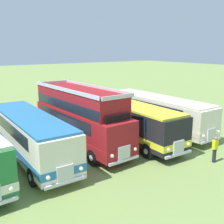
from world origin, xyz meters
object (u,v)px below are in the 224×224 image
bus_third_in_row (30,133)px  bus_fifth_in_row (125,118)px  bus_fourth_in_row (80,116)px  bus_sixth_in_row (157,111)px  marshal_person (215,149)px

bus_third_in_row → bus_fifth_in_row: size_ratio=0.93×
bus_third_in_row → bus_fourth_in_row: size_ratio=1.07×
bus_fourth_in_row → bus_sixth_in_row: (7.62, -0.16, -0.60)m
bus_third_in_row → marshal_person: size_ratio=6.23×
bus_fifth_in_row → bus_sixth_in_row: same height
bus_third_in_row → marshal_person: bearing=-37.9°
bus_third_in_row → marshal_person: 12.02m
bus_third_in_row → bus_sixth_in_row: 11.42m
marshal_person → bus_third_in_row: bearing=142.1°
bus_fourth_in_row → bus_sixth_in_row: 7.65m
bus_third_in_row → bus_fourth_in_row: bus_fourth_in_row is taller
bus_fifth_in_row → marshal_person: 7.33m
bus_third_in_row → bus_sixth_in_row: same height
bus_fourth_in_row → marshal_person: bearing=-53.0°
bus_third_in_row → bus_fourth_in_row: bearing=2.3°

